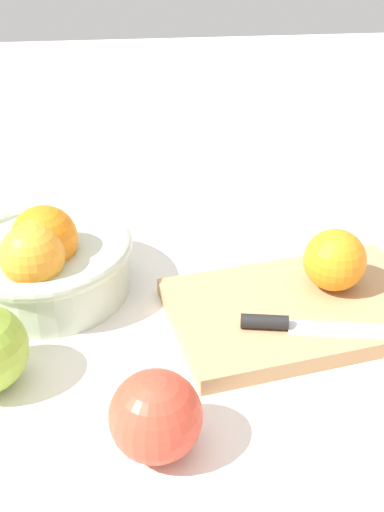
{
  "coord_description": "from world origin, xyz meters",
  "views": [
    {
      "loc": [
        -0.08,
        -0.47,
        0.4
      ],
      "look_at": [
        -0.02,
        0.09,
        0.04
      ],
      "focal_mm": 44.47,
      "sensor_mm": 36.0,
      "label": 1
    }
  ],
  "objects_px": {
    "bowl": "(44,259)",
    "knife": "(300,325)",
    "orange_on_board": "(335,260)",
    "apple_front_left_2": "(156,416)",
    "cutting_board": "(300,310)"
  },
  "relations": [
    {
      "from": "bowl",
      "to": "knife",
      "type": "height_order",
      "value": "bowl"
    },
    {
      "from": "orange_on_board",
      "to": "apple_front_left_2",
      "type": "distance_m",
      "value": 0.26
    },
    {
      "from": "bowl",
      "to": "knife",
      "type": "distance_m",
      "value": 0.27
    },
    {
      "from": "orange_on_board",
      "to": "apple_front_left_2",
      "type": "xyz_separation_m",
      "value": [
        -0.19,
        -0.18,
        -0.01
      ]
    },
    {
      "from": "cutting_board",
      "to": "apple_front_left_2",
      "type": "xyz_separation_m",
      "value": [
        -0.15,
        -0.16,
        0.03
      ]
    },
    {
      "from": "apple_front_left_2",
      "to": "knife",
      "type": "bearing_deg",
      "value": 38.73
    },
    {
      "from": "knife",
      "to": "bowl",
      "type": "bearing_deg",
      "value": 155.57
    },
    {
      "from": "cutting_board",
      "to": "apple_front_left_2",
      "type": "height_order",
      "value": "apple_front_left_2"
    },
    {
      "from": "apple_front_left_2",
      "to": "cutting_board",
      "type": "bearing_deg",
      "value": 45.29
    },
    {
      "from": "knife",
      "to": "cutting_board",
      "type": "bearing_deg",
      "value": 73.91
    },
    {
      "from": "cutting_board",
      "to": "knife",
      "type": "height_order",
      "value": "knife"
    },
    {
      "from": "knife",
      "to": "apple_front_left_2",
      "type": "relative_size",
      "value": 2.14
    },
    {
      "from": "bowl",
      "to": "apple_front_left_2",
      "type": "height_order",
      "value": "bowl"
    },
    {
      "from": "apple_front_left_2",
      "to": "orange_on_board",
      "type": "bearing_deg",
      "value": 43.22
    },
    {
      "from": "knife",
      "to": "apple_front_left_2",
      "type": "distance_m",
      "value": 0.18
    }
  ]
}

